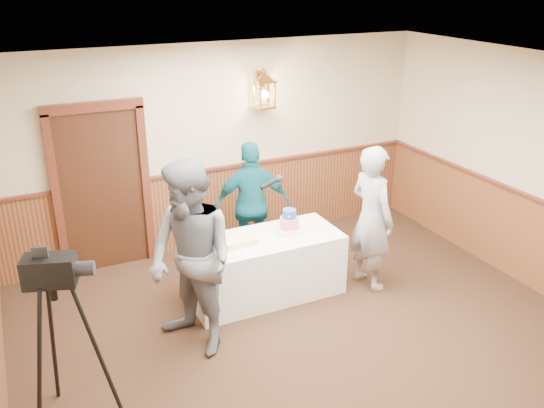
{
  "coord_description": "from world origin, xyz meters",
  "views": [
    {
      "loc": [
        -2.58,
        -3.58,
        3.65
      ],
      "look_at": [
        -0.06,
        1.7,
        1.25
      ],
      "focal_mm": 38.0,
      "sensor_mm": 36.0,
      "label": 1
    }
  ],
  "objects_px": {
    "tiered_cake": "(289,223)",
    "sheet_cake_yellow": "(238,241)",
    "assistant_p": "(252,205)",
    "sheet_cake_green": "(213,243)",
    "baker": "(372,218)",
    "tv_camera_rig": "(64,354)",
    "display_table": "(265,266)",
    "interviewer": "(191,260)"
  },
  "relations": [
    {
      "from": "tiered_cake",
      "to": "sheet_cake_yellow",
      "type": "distance_m",
      "value": 0.68
    },
    {
      "from": "assistant_p",
      "to": "sheet_cake_green",
      "type": "bearing_deg",
      "value": 55.84
    },
    {
      "from": "sheet_cake_yellow",
      "to": "baker",
      "type": "distance_m",
      "value": 1.63
    },
    {
      "from": "assistant_p",
      "to": "tv_camera_rig",
      "type": "distance_m",
      "value": 3.28
    },
    {
      "from": "sheet_cake_yellow",
      "to": "tiered_cake",
      "type": "bearing_deg",
      "value": 2.62
    },
    {
      "from": "display_table",
      "to": "sheet_cake_yellow",
      "type": "height_order",
      "value": "sheet_cake_yellow"
    },
    {
      "from": "display_table",
      "to": "tiered_cake",
      "type": "relative_size",
      "value": 5.02
    },
    {
      "from": "sheet_cake_yellow",
      "to": "display_table",
      "type": "bearing_deg",
      "value": 1.66
    },
    {
      "from": "sheet_cake_yellow",
      "to": "sheet_cake_green",
      "type": "bearing_deg",
      "value": 162.39
    },
    {
      "from": "display_table",
      "to": "sheet_cake_yellow",
      "type": "relative_size",
      "value": 4.88
    },
    {
      "from": "sheet_cake_green",
      "to": "assistant_p",
      "type": "bearing_deg",
      "value": 41.68
    },
    {
      "from": "sheet_cake_green",
      "to": "assistant_p",
      "type": "distance_m",
      "value": 1.07
    },
    {
      "from": "sheet_cake_yellow",
      "to": "sheet_cake_green",
      "type": "xyz_separation_m",
      "value": [
        -0.27,
        0.09,
        -0.0
      ]
    },
    {
      "from": "baker",
      "to": "tv_camera_rig",
      "type": "relative_size",
      "value": 1.11
    },
    {
      "from": "baker",
      "to": "assistant_p",
      "type": "relative_size",
      "value": 1.07
    },
    {
      "from": "tiered_cake",
      "to": "assistant_p",
      "type": "distance_m",
      "value": 0.78
    },
    {
      "from": "display_table",
      "to": "tv_camera_rig",
      "type": "distance_m",
      "value": 2.71
    },
    {
      "from": "tiered_cake",
      "to": "interviewer",
      "type": "bearing_deg",
      "value": -155.2
    },
    {
      "from": "sheet_cake_yellow",
      "to": "baker",
      "type": "height_order",
      "value": "baker"
    },
    {
      "from": "tiered_cake",
      "to": "sheet_cake_green",
      "type": "height_order",
      "value": "tiered_cake"
    },
    {
      "from": "display_table",
      "to": "sheet_cake_yellow",
      "type": "bearing_deg",
      "value": -178.34
    },
    {
      "from": "sheet_cake_green",
      "to": "interviewer",
      "type": "distance_m",
      "value": 0.88
    },
    {
      "from": "sheet_cake_green",
      "to": "interviewer",
      "type": "xyz_separation_m",
      "value": [
        -0.47,
        -0.71,
        0.22
      ]
    },
    {
      "from": "tiered_cake",
      "to": "tv_camera_rig",
      "type": "height_order",
      "value": "tv_camera_rig"
    },
    {
      "from": "display_table",
      "to": "assistant_p",
      "type": "distance_m",
      "value": 0.93
    },
    {
      "from": "interviewer",
      "to": "assistant_p",
      "type": "height_order",
      "value": "interviewer"
    },
    {
      "from": "assistant_p",
      "to": "tiered_cake",
      "type": "bearing_deg",
      "value": 114.71
    },
    {
      "from": "sheet_cake_yellow",
      "to": "baker",
      "type": "xyz_separation_m",
      "value": [
        1.59,
        -0.32,
        0.11
      ]
    },
    {
      "from": "tiered_cake",
      "to": "interviewer",
      "type": "distance_m",
      "value": 1.56
    },
    {
      "from": "interviewer",
      "to": "sheet_cake_yellow",
      "type": "bearing_deg",
      "value": 108.0
    },
    {
      "from": "sheet_cake_green",
      "to": "assistant_p",
      "type": "xyz_separation_m",
      "value": [
        0.8,
        0.71,
        0.05
      ]
    },
    {
      "from": "interviewer",
      "to": "assistant_p",
      "type": "relative_size",
      "value": 1.2
    },
    {
      "from": "tiered_cake",
      "to": "sheet_cake_yellow",
      "type": "xyz_separation_m",
      "value": [
        -0.67,
        -0.03,
        -0.07
      ]
    },
    {
      "from": "display_table",
      "to": "tiered_cake",
      "type": "height_order",
      "value": "tiered_cake"
    },
    {
      "from": "display_table",
      "to": "tv_camera_rig",
      "type": "height_order",
      "value": "tv_camera_rig"
    },
    {
      "from": "interviewer",
      "to": "tv_camera_rig",
      "type": "xyz_separation_m",
      "value": [
        -1.31,
        -0.6,
        -0.28
      ]
    },
    {
      "from": "display_table",
      "to": "assistant_p",
      "type": "relative_size",
      "value": 1.08
    },
    {
      "from": "tv_camera_rig",
      "to": "baker",
      "type": "bearing_deg",
      "value": 31.75
    },
    {
      "from": "display_table",
      "to": "baker",
      "type": "bearing_deg",
      "value": -14.75
    },
    {
      "from": "tiered_cake",
      "to": "tv_camera_rig",
      "type": "bearing_deg",
      "value": -155.29
    },
    {
      "from": "sheet_cake_green",
      "to": "tv_camera_rig",
      "type": "xyz_separation_m",
      "value": [
        -1.78,
        -1.31,
        -0.06
      ]
    },
    {
      "from": "sheet_cake_yellow",
      "to": "interviewer",
      "type": "bearing_deg",
      "value": -139.94
    }
  ]
}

